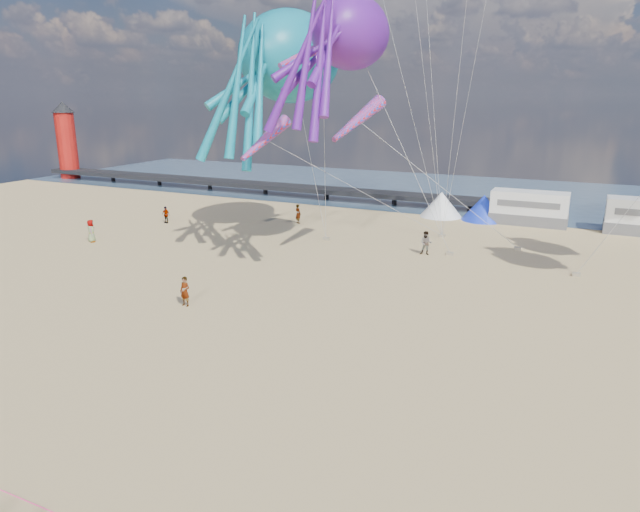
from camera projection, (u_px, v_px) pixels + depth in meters
The scene contains 22 objects.
ground at pixel (216, 438), 19.60m from camera, with size 120.00×120.00×0.00m, color tan.
water at pixel (488, 194), 67.43m from camera, with size 120.00×120.00×0.00m, color #344C65.
pier at pixel (237, 183), 69.11m from camera, with size 60.00×3.00×0.50m, color black.
lighthouse at pixel (67, 146), 79.67m from camera, with size 2.60×2.60×9.00m, color #A5140F.
motorhome_0 at pixel (529, 208), 51.51m from camera, with size 6.60×2.50×3.00m, color silver.
tent_white at pixel (441, 204), 54.88m from camera, with size 4.00×4.00×2.40m, color white.
tent_blue at pixel (484, 208), 53.24m from camera, with size 4.00×4.00×2.40m, color #1933CC.
standing_person at pixel (185, 291), 31.62m from camera, with size 0.61×0.40×1.69m, color tan.
beachgoer_0 at pixel (91, 231), 45.38m from camera, with size 0.66×0.43×1.81m, color #7F6659.
beachgoer_1 at pixel (426, 243), 41.75m from camera, with size 0.87×0.56×1.77m, color #7F6659.
beachgoer_3 at pixel (166, 215), 52.18m from camera, with size 1.00×0.58×1.55m, color #7F6659.
beachgoer_5 at pixel (298, 214), 52.01m from camera, with size 1.64×0.52×1.77m, color #7F6659.
sandbag_a at pixel (326, 239), 46.17m from camera, with size 0.50×0.35×0.22m, color gray.
sandbag_b at pixel (450, 254), 41.86m from camera, with size 0.50×0.35×0.22m, color gray.
sandbag_c at pixel (576, 275), 37.00m from camera, with size 0.50×0.35×0.22m, color gray.
sandbag_d at pixel (518, 248), 43.27m from camera, with size 0.50×0.35×0.22m, color gray.
sandbag_e at pixel (442, 236), 47.17m from camera, with size 0.50×0.35×0.22m, color gray.
kite_octopus_teal at pixel (291, 57), 43.02m from camera, with size 5.04×11.77×13.45m, color #10788F, non-canonical shape.
kite_octopus_purple at pixel (351, 32), 35.62m from camera, with size 4.14×9.65×11.03m, color #541686, non-canonical shape.
windsock_left at pixel (323, 47), 38.06m from camera, with size 1.10×7.97×7.97m, color red, non-canonical shape.
windsock_mid at pixel (358, 120), 37.48m from camera, with size 1.00×5.42×5.42m, color red, non-canonical shape.
windsock_right at pixel (265, 139), 36.92m from camera, with size 0.90×4.70×4.70m, color red, non-canonical shape.
Camera 1 is at (10.58, -13.97, 11.36)m, focal length 32.00 mm.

